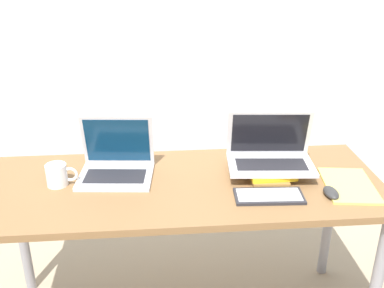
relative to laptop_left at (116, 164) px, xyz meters
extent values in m
cube|color=silver|center=(0.28, 1.04, 0.55)|extent=(8.00, 0.05, 2.70)
cube|color=brown|center=(0.28, -0.10, -0.07)|extent=(1.71, 0.66, 0.03)
cylinder|color=gray|center=(1.08, -0.37, -0.44)|extent=(0.05, 0.05, 0.72)
cylinder|color=gray|center=(-0.51, 0.17, -0.44)|extent=(0.05, 0.05, 0.72)
cylinder|color=gray|center=(1.08, 0.17, -0.44)|extent=(0.05, 0.05, 0.72)
cube|color=silver|center=(0.00, -0.03, -0.04)|extent=(0.34, 0.27, 0.02)
cube|color=#232328|center=(0.00, -0.05, -0.03)|extent=(0.27, 0.15, 0.00)
cube|color=silver|center=(0.01, 0.07, 0.09)|extent=(0.32, 0.08, 0.24)
cube|color=#0A2D4C|center=(0.01, 0.06, 0.08)|extent=(0.29, 0.07, 0.21)
cube|color=olive|center=(0.66, -0.05, -0.04)|extent=(0.17, 0.29, 0.02)
cube|color=gold|center=(0.66, -0.05, -0.02)|extent=(0.20, 0.27, 0.02)
cube|color=silver|center=(0.67, -0.07, 0.00)|extent=(0.38, 0.25, 0.02)
cube|color=#232328|center=(0.67, -0.08, 0.01)|extent=(0.31, 0.14, 0.00)
cube|color=silver|center=(0.68, 0.02, 0.12)|extent=(0.37, 0.08, 0.22)
cube|color=black|center=(0.68, 0.01, 0.12)|extent=(0.33, 0.07, 0.19)
cube|color=#28282D|center=(0.62, -0.25, -0.05)|extent=(0.28, 0.14, 0.01)
cube|color=silver|center=(0.62, -0.25, -0.04)|extent=(0.26, 0.11, 0.00)
ellipsoid|color=#2D2D2D|center=(0.87, -0.26, -0.04)|extent=(0.06, 0.10, 0.03)
cube|color=#EFE066|center=(0.98, -0.19, -0.05)|extent=(0.24, 0.32, 0.01)
cylinder|color=white|center=(-0.24, -0.07, 0.00)|extent=(0.09, 0.09, 0.09)
torus|color=white|center=(-0.19, -0.07, 0.00)|extent=(0.06, 0.01, 0.06)
camera|label=1|loc=(0.18, -1.78, 0.88)|focal=42.00mm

